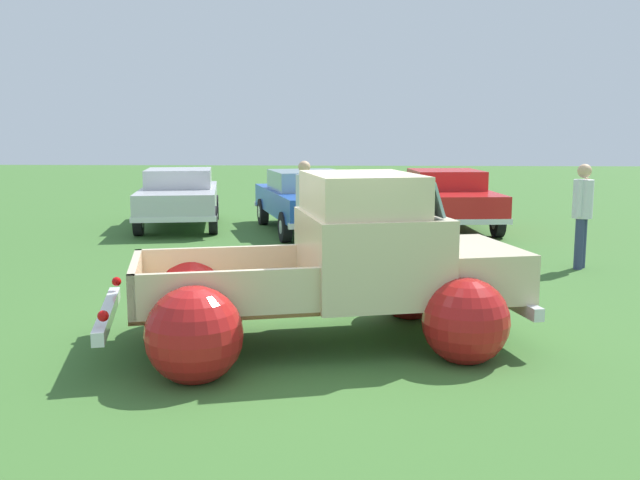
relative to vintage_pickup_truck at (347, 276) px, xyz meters
The scene contains 8 objects.
ground_plane 0.85m from the vintage_pickup_truck, 165.90° to the right, with size 80.00×80.00×0.00m, color #3D6B2D.
vintage_pickup_truck is the anchor object (origin of this frame).
show_car_0 10.40m from the vintage_pickup_truck, 114.20° to the left, with size 2.62×4.60×1.43m.
show_car_1 8.92m from the vintage_pickup_truck, 96.43° to the left, with size 3.17×5.01×1.43m.
show_car_2 9.65m from the vintage_pickup_truck, 76.10° to the left, with size 2.31×4.38×1.43m.
spectator_0 5.98m from the vintage_pickup_truck, 98.61° to the left, with size 0.45×0.52×1.80m.
spectator_1 6.04m from the vintage_pickup_truck, 48.21° to the left, with size 0.47×0.49×1.82m.
lane_cone_0 2.54m from the vintage_pickup_truck, 86.72° to the left, with size 0.36×0.36×0.63m.
Camera 1 is at (0.44, -7.76, 2.40)m, focal length 39.75 mm.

